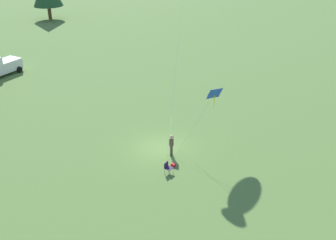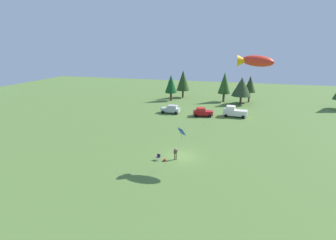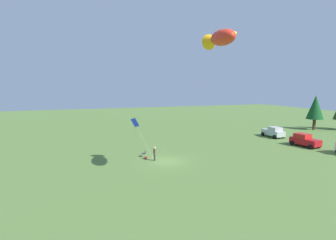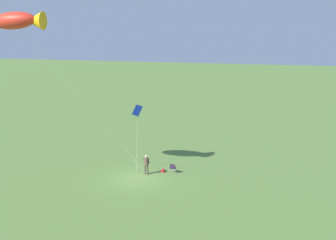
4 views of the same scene
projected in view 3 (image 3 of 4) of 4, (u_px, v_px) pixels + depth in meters
The scene contains 8 objects.
ground_plane at pixel (166, 161), 31.80m from camera, with size 160.00×160.00×0.00m, color #557636.
person_kite_flyer at pixel (155, 153), 31.78m from camera, with size 0.59×0.38×1.74m.
folding_chair at pixel (144, 153), 33.66m from camera, with size 0.54×0.54×0.82m.
backpack_on_grass at pixel (146, 158), 32.87m from camera, with size 0.32×0.22×0.22m, color red.
car_silver_compact at pixel (273, 132), 46.60m from camera, with size 4.24×2.28×1.89m.
car_red_sedan at pixel (305, 140), 39.47m from camera, with size 4.40×2.67×1.89m.
kite_large_fish at pixel (220, 38), 22.68m from camera, with size 11.99×4.11×13.97m.
kite_diamond_blue at pixel (135, 123), 29.09m from camera, with size 1.12×3.01×5.46m.
Camera 3 is at (29.21, -10.08, 9.03)m, focal length 28.00 mm.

